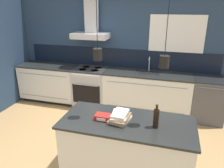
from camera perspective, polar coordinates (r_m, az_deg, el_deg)
name	(u,v)px	position (r m, az deg, el deg)	size (l,w,h in m)	color
ground_plane	(87,151)	(3.83, -6.43, -17.03)	(16.00, 16.00, 0.00)	tan
wall_back	(117,48)	(5.04, 1.35, 9.39)	(5.60, 2.50, 2.60)	navy
counter_run_left	(50,82)	(5.64, -15.80, 0.39)	(1.44, 0.64, 0.91)	black
counter_run_sink	(147,93)	(4.87, 9.02, -2.24)	(1.88, 0.64, 1.23)	black
oven_range	(91,87)	(5.17, -5.49, -0.82)	(0.75, 0.66, 0.91)	#B5B5BA
dishwasher	(207,99)	(4.91, 23.62, -3.71)	(0.63, 0.65, 0.91)	#4C4C51
kitchen_island	(126,151)	(3.06, 3.78, -17.00)	(1.69, 0.78, 0.91)	black
bottle_on_island	(156,118)	(2.67, 11.44, -8.74)	(0.07, 0.07, 0.30)	black
book_stack	(120,117)	(2.80, 2.10, -8.53)	(0.28, 0.35, 0.12)	beige
red_supply_box	(103,117)	(2.84, -2.45, -8.61)	(0.19, 0.14, 0.07)	red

